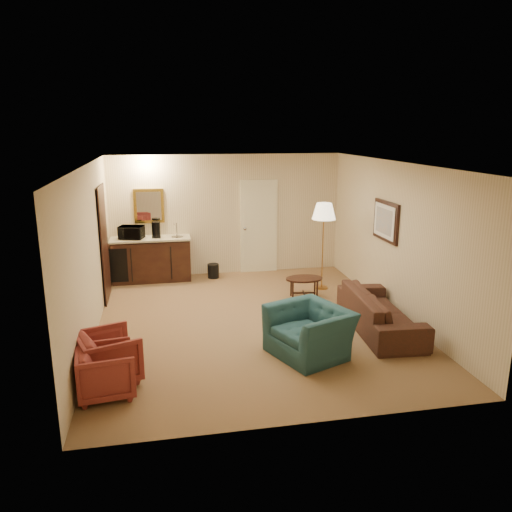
% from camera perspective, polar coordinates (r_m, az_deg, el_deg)
% --- Properties ---
extents(ground, '(6.00, 6.00, 0.00)m').
position_cam_1_polar(ground, '(8.38, -0.42, -7.56)').
color(ground, olive).
rests_on(ground, ground).
extents(room_walls, '(5.02, 6.01, 2.61)m').
position_cam_1_polar(room_walls, '(8.63, -2.02, 4.95)').
color(room_walls, beige).
rests_on(room_walls, ground).
extents(wetbar_cabinet, '(1.64, 0.58, 0.92)m').
position_cam_1_polar(wetbar_cabinet, '(10.70, -11.86, -0.36)').
color(wetbar_cabinet, '#351E11').
rests_on(wetbar_cabinet, ground).
extents(sofa, '(0.76, 2.13, 0.82)m').
position_cam_1_polar(sofa, '(8.20, 14.05, -5.45)').
color(sofa, black).
rests_on(sofa, ground).
extents(teal_armchair, '(1.05, 1.25, 0.93)m').
position_cam_1_polar(teal_armchair, '(7.12, 6.15, -7.71)').
color(teal_armchair, '#214854').
rests_on(teal_armchair, ground).
extents(rose_chair_near, '(0.69, 0.73, 0.67)m').
position_cam_1_polar(rose_chair_near, '(6.39, -16.77, -12.29)').
color(rose_chair_near, brown).
rests_on(rose_chair_near, ground).
extents(rose_chair_far, '(0.86, 0.89, 0.73)m').
position_cam_1_polar(rose_chair_far, '(6.69, -16.50, -10.74)').
color(rose_chair_far, brown).
rests_on(rose_chair_far, ground).
extents(coffee_table, '(0.76, 0.57, 0.40)m').
position_cam_1_polar(coffee_table, '(9.49, 5.50, -3.65)').
color(coffee_table, '#331A11').
rests_on(coffee_table, ground).
extents(floor_lamp, '(0.56, 0.56, 1.74)m').
position_cam_1_polar(floor_lamp, '(9.93, 7.64, 1.10)').
color(floor_lamp, '#AF7A3A').
rests_on(floor_lamp, ground).
extents(waste_bin, '(0.32, 0.32, 0.30)m').
position_cam_1_polar(waste_bin, '(10.77, -4.91, -1.71)').
color(waste_bin, black).
rests_on(waste_bin, ground).
extents(microwave, '(0.54, 0.39, 0.33)m').
position_cam_1_polar(microwave, '(10.57, -14.07, 2.79)').
color(microwave, black).
rests_on(microwave, wetbar_cabinet).
extents(coffee_maker, '(0.22, 0.22, 0.33)m').
position_cam_1_polar(coffee_maker, '(10.56, -11.35, 2.95)').
color(coffee_maker, black).
rests_on(coffee_maker, wetbar_cabinet).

